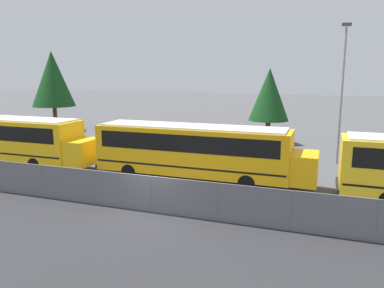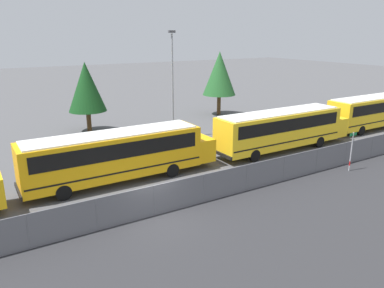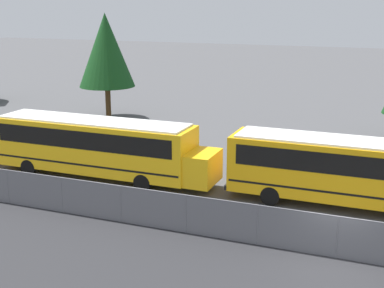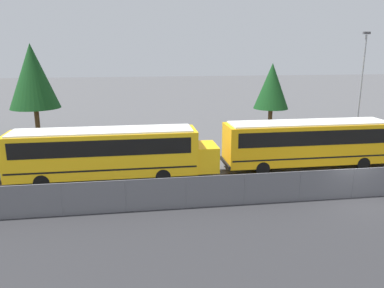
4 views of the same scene
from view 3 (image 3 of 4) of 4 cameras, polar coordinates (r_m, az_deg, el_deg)
name	(u,v)px [view 3 (image 3 of 4)]	position (r m, az deg, el deg)	size (l,w,h in m)	color
ground_plane	(336,258)	(21.40, 15.07, -11.64)	(200.00, 200.00, 0.00)	#4C4C4F
fence	(337,237)	(21.03, 15.23, -9.51)	(79.82, 0.07, 1.71)	#9EA0A5
school_bus_1	(98,144)	(29.47, -10.01, 0.00)	(12.87, 2.57, 3.24)	yellow
school_bus_2	(358,169)	(25.87, 17.31, -2.56)	(12.87, 2.57, 3.24)	#EDA80F
tree_2	(106,50)	(44.46, -9.16, 9.85)	(4.55, 4.55, 8.57)	#51381E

